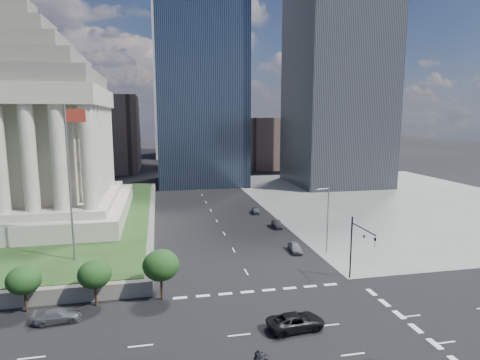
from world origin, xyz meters
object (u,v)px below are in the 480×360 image
object	(u,v)px
motorcycle_trail	(257,360)
war_memorial	(22,110)
traffic_signal_ne	(358,242)
pickup_truck	(296,322)
parked_sedan_far	(256,210)
suv_grey	(58,316)
flagpole	(70,174)
parked_sedan_near	(295,247)
street_lamp_north	(327,216)
parked_sedan_mid	(277,224)

from	to	relation	value
motorcycle_trail	war_memorial	bearing A→B (deg)	106.45
traffic_signal_ne	motorcycle_trail	size ratio (longest dim) A/B	3.57
pickup_truck	parked_sedan_far	distance (m)	47.08
suv_grey	motorcycle_trail	xyz separation A→B (m)	(17.62, -11.34, 0.19)
suv_grey	parked_sedan_far	world-z (taller)	suv_grey
traffic_signal_ne	parked_sedan_far	size ratio (longest dim) A/B	2.13
flagpole	parked_sedan_near	bearing A→B (deg)	4.42
parked_sedan_far	motorcycle_trail	distance (m)	53.31
parked_sedan_near	war_memorial	bearing A→B (deg)	158.81
street_lamp_north	suv_grey	size ratio (longest dim) A/B	2.24
pickup_truck	traffic_signal_ne	bearing A→B (deg)	-57.51
war_memorial	parked_sedan_far	xyz separation A→B (m)	(43.00, 3.45, -20.76)
parked_sedan_near	parked_sedan_far	size ratio (longest dim) A/B	1.10
traffic_signal_ne	street_lamp_north	size ratio (longest dim) A/B	0.80
traffic_signal_ne	parked_sedan_far	bearing A→B (deg)	95.30
parked_sedan_near	parked_sedan_far	world-z (taller)	parked_sedan_near
suv_grey	parked_sedan_near	distance (m)	33.91
flagpole	parked_sedan_near	size ratio (longest dim) A/B	4.86
motorcycle_trail	parked_sedan_far	bearing A→B (deg)	60.62
traffic_signal_ne	parked_sedan_near	xyz separation A→B (m)	(-3.50, 12.69, -4.55)
pickup_truck	parked_sedan_far	bearing A→B (deg)	-15.24
suv_grey	parked_sedan_far	xyz separation A→B (m)	(30.22, 40.45, -0.01)
traffic_signal_ne	street_lamp_north	world-z (taller)	street_lamp_north
suv_grey	parked_sedan_far	size ratio (longest dim) A/B	1.19
street_lamp_north	motorcycle_trail	size ratio (longest dim) A/B	4.46
war_memorial	flagpole	world-z (taller)	war_memorial
suv_grey	parked_sedan_mid	size ratio (longest dim) A/B	1.16
flagpole	motorcycle_trail	xyz separation A→B (m)	(18.22, -24.34, -12.28)
street_lamp_north	parked_sedan_mid	world-z (taller)	street_lamp_north
flagpole	motorcycle_trail	bearing A→B (deg)	-53.18
pickup_truck	parked_sedan_near	xyz separation A→B (m)	(7.42, 21.43, -0.08)
traffic_signal_ne	pickup_truck	world-z (taller)	traffic_signal_ne
suv_grey	parked_sedan_near	world-z (taller)	parked_sedan_near
street_lamp_north	suv_grey	xyz separation A→B (m)	(-34.55, -14.00, -5.01)
traffic_signal_ne	pickup_truck	distance (m)	14.68
street_lamp_north	suv_grey	distance (m)	37.62
street_lamp_north	parked_sedan_far	size ratio (longest dim) A/B	2.67
motorcycle_trail	street_lamp_north	bearing A→B (deg)	40.55
flagpole	pickup_truck	bearing A→B (deg)	-39.13
war_memorial	traffic_signal_ne	bearing A→B (deg)	-36.42
war_memorial	suv_grey	xyz separation A→B (m)	(12.78, -37.00, -20.75)
motorcycle_trail	flagpole	bearing A→B (deg)	111.11
parked_sedan_near	motorcycle_trail	bearing A→B (deg)	-109.75
suv_grey	parked_sedan_far	bearing A→B (deg)	-42.06
war_memorial	traffic_signal_ne	xyz separation A→B (m)	(46.50, -34.30, -16.15)
parked_sedan_near	motorcycle_trail	size ratio (longest dim) A/B	1.83
suv_grey	parked_sedan_near	bearing A→B (deg)	-68.32
war_memorial	parked_sedan_far	distance (m)	47.87
pickup_truck	parked_sedan_mid	distance (m)	35.88
traffic_signal_ne	street_lamp_north	distance (m)	11.34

